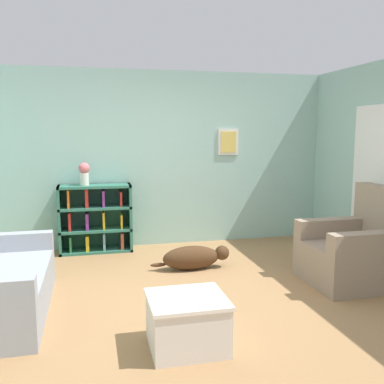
{
  "coord_description": "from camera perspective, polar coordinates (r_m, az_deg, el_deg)",
  "views": [
    {
      "loc": [
        -1.07,
        -4.12,
        1.71
      ],
      "look_at": [
        0.0,
        0.4,
        1.05
      ],
      "focal_mm": 40.0,
      "sensor_mm": 36.0,
      "label": 1
    }
  ],
  "objects": [
    {
      "name": "wall_back",
      "position": [
        6.48,
        -3.77,
        4.43
      ],
      "size": [
        5.6,
        0.13,
        2.6
      ],
      "color": "#93BCB2",
      "rests_on": "ground_plane"
    },
    {
      "name": "recliner_chair",
      "position": [
        5.24,
        21.16,
        -7.32
      ],
      "size": [
        0.99,
        0.9,
        1.09
      ],
      "color": "gray",
      "rests_on": "ground_plane"
    },
    {
      "name": "vase",
      "position": [
        6.15,
        -14.18,
        2.54
      ],
      "size": [
        0.15,
        0.15,
        0.32
      ],
      "color": "silver",
      "rests_on": "bookshelf"
    },
    {
      "name": "ground_plane",
      "position": [
        4.59,
        1.19,
        -13.78
      ],
      "size": [
        14.0,
        14.0,
        0.0
      ],
      "primitive_type": "plane",
      "color": "#997047"
    },
    {
      "name": "dog",
      "position": [
        5.4,
        0.25,
        -8.7
      ],
      "size": [
        1.0,
        0.27,
        0.3
      ],
      "color": "#472D19",
      "rests_on": "ground_plane"
    },
    {
      "name": "coffee_table",
      "position": [
        3.54,
        -0.66,
        -16.78
      ],
      "size": [
        0.61,
        0.56,
        0.42
      ],
      "color": "silver",
      "rests_on": "ground_plane"
    },
    {
      "name": "bookshelf",
      "position": [
        6.27,
        -12.77,
        -3.5
      ],
      "size": [
        1.01,
        0.36,
        0.96
      ],
      "color": "#2D6B56",
      "rests_on": "ground_plane"
    }
  ]
}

